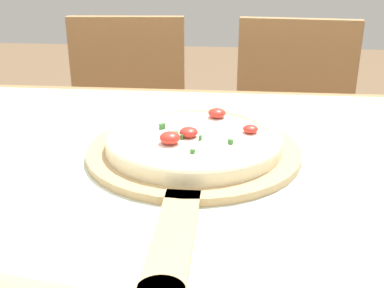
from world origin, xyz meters
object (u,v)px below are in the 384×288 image
(pizza_peel, at_px, (192,157))
(chair_right, at_px, (292,139))
(pizza, at_px, (194,140))
(chair_left, at_px, (127,134))

(pizza_peel, xyz_separation_m, chair_right, (0.25, 0.80, -0.28))
(pizza, bearing_deg, chair_left, 110.66)
(pizza, bearing_deg, chair_right, 72.22)
(pizza, xyz_separation_m, chair_left, (-0.29, 0.78, -0.30))
(chair_left, bearing_deg, pizza_peel, -74.94)
(pizza_peel, distance_m, chair_left, 0.90)
(pizza, relative_size, chair_right, 0.31)
(chair_right, bearing_deg, pizza, -103.16)
(pizza_peel, bearing_deg, chair_right, 72.73)
(pizza_peel, distance_m, chair_right, 0.89)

